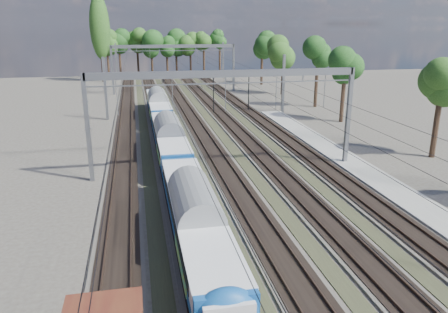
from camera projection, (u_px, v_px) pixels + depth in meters
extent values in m
cube|color=#47423A|center=(125.00, 136.00, 51.44)|extent=(3.00, 130.00, 0.15)
cube|color=black|center=(125.00, 135.00, 51.41)|extent=(2.50, 130.00, 0.06)
cube|color=#473326|center=(119.00, 134.00, 51.25)|extent=(0.08, 130.00, 0.14)
cube|color=#473326|center=(131.00, 134.00, 51.52)|extent=(0.08, 130.00, 0.14)
cube|color=#47423A|center=(164.00, 134.00, 52.29)|extent=(3.00, 130.00, 0.15)
cube|color=black|center=(164.00, 133.00, 52.27)|extent=(2.50, 130.00, 0.06)
cube|color=#473326|center=(157.00, 133.00, 52.10)|extent=(0.08, 130.00, 0.14)
cube|color=#473326|center=(169.00, 132.00, 52.37)|extent=(0.08, 130.00, 0.14)
cube|color=#47423A|center=(201.00, 132.00, 53.15)|extent=(3.00, 130.00, 0.15)
cube|color=black|center=(201.00, 131.00, 53.12)|extent=(2.50, 130.00, 0.06)
cube|color=#473326|center=(195.00, 131.00, 52.95)|extent=(0.08, 130.00, 0.14)
cube|color=#473326|center=(206.00, 130.00, 53.23)|extent=(0.08, 130.00, 0.14)
cube|color=#47423A|center=(237.00, 130.00, 54.00)|extent=(3.00, 130.00, 0.15)
cube|color=black|center=(237.00, 130.00, 53.97)|extent=(2.50, 130.00, 0.06)
cube|color=#473326|center=(231.00, 129.00, 53.81)|extent=(0.08, 130.00, 0.14)
cube|color=#473326|center=(242.00, 129.00, 54.08)|extent=(0.08, 130.00, 0.14)
cube|color=#47423A|center=(271.00, 129.00, 54.86)|extent=(3.00, 130.00, 0.15)
cube|color=black|center=(271.00, 128.00, 54.83)|extent=(2.50, 130.00, 0.06)
cube|color=#473326|center=(266.00, 127.00, 54.66)|extent=(0.08, 130.00, 0.14)
cube|color=#473326|center=(277.00, 127.00, 54.94)|extent=(0.08, 130.00, 0.14)
cube|color=#2E291E|center=(145.00, 135.00, 51.88)|extent=(1.10, 130.00, 0.05)
cube|color=#2E291E|center=(182.00, 133.00, 52.73)|extent=(1.10, 130.00, 0.05)
cube|color=#2E291E|center=(219.00, 132.00, 53.59)|extent=(1.10, 130.00, 0.05)
cube|color=#2E291E|center=(254.00, 130.00, 54.44)|extent=(1.10, 130.00, 0.05)
cube|color=gray|center=(413.00, 203.00, 31.96)|extent=(3.00, 70.00, 0.30)
cube|color=slate|center=(88.00, 129.00, 35.61)|extent=(0.35, 0.35, 9.00)
cube|color=slate|center=(348.00, 117.00, 39.98)|extent=(0.35, 0.35, 9.00)
cube|color=slate|center=(226.00, 74.00, 36.57)|extent=(23.00, 0.35, 0.60)
cube|color=slate|center=(112.00, 70.00, 80.62)|extent=(0.35, 0.35, 9.00)
cube|color=slate|center=(234.00, 68.00, 84.98)|extent=(0.35, 0.35, 9.00)
cube|color=slate|center=(174.00, 46.00, 81.58)|extent=(23.00, 0.35, 0.60)
cube|color=slate|center=(105.00, 89.00, 59.12)|extent=(0.35, 0.35, 8.50)
cube|color=slate|center=(116.00, 62.00, 101.32)|extent=(0.35, 0.35, 8.50)
cube|color=slate|center=(283.00, 84.00, 63.93)|extent=(0.35, 0.35, 8.50)
cube|color=slate|center=(223.00, 60.00, 106.12)|extent=(0.35, 0.35, 8.50)
cylinder|color=black|center=(122.00, 90.00, 49.86)|extent=(0.03, 130.00, 0.03)
cylinder|color=black|center=(121.00, 80.00, 49.54)|extent=(0.03, 130.00, 0.03)
cylinder|color=black|center=(162.00, 89.00, 50.71)|extent=(0.03, 130.00, 0.03)
cylinder|color=black|center=(161.00, 79.00, 50.39)|extent=(0.03, 130.00, 0.03)
cylinder|color=black|center=(200.00, 87.00, 51.57)|extent=(0.03, 130.00, 0.03)
cylinder|color=black|center=(200.00, 78.00, 51.25)|extent=(0.03, 130.00, 0.03)
cylinder|color=black|center=(237.00, 86.00, 52.42)|extent=(0.03, 130.00, 0.03)
cylinder|color=black|center=(237.00, 77.00, 52.10)|extent=(0.03, 130.00, 0.03)
cylinder|color=black|center=(273.00, 85.00, 53.27)|extent=(0.03, 130.00, 0.03)
cylinder|color=black|center=(273.00, 76.00, 52.95)|extent=(0.03, 130.00, 0.03)
cylinder|color=black|center=(108.00, 62.00, 110.70)|extent=(0.56, 0.56, 6.69)
sphere|color=#163C15|center=(107.00, 41.00, 109.14)|extent=(4.78, 4.78, 4.78)
cylinder|color=black|center=(125.00, 61.00, 113.72)|extent=(0.56, 0.56, 6.90)
sphere|color=#163C15|center=(124.00, 39.00, 112.11)|extent=(5.18, 5.18, 5.18)
cylinder|color=black|center=(134.00, 61.00, 112.68)|extent=(0.56, 0.56, 6.98)
sphere|color=#163C15|center=(133.00, 39.00, 111.06)|extent=(5.16, 5.16, 5.16)
cylinder|color=black|center=(154.00, 64.00, 113.13)|extent=(0.56, 0.56, 5.68)
sphere|color=#163C15|center=(153.00, 46.00, 111.81)|extent=(5.11, 5.11, 5.11)
cylinder|color=black|center=(165.00, 63.00, 115.70)|extent=(0.56, 0.56, 5.51)
sphere|color=#163C15|center=(164.00, 46.00, 114.42)|extent=(4.85, 4.85, 4.85)
cylinder|color=black|center=(180.00, 61.00, 115.41)|extent=(0.56, 0.56, 6.47)
sphere|color=#163C15|center=(179.00, 41.00, 113.90)|extent=(4.42, 4.42, 4.42)
cylinder|color=black|center=(191.00, 60.00, 117.94)|extent=(0.56, 0.56, 6.59)
sphere|color=#163C15|center=(190.00, 40.00, 116.41)|extent=(4.12, 4.12, 4.12)
cylinder|color=black|center=(205.00, 59.00, 118.80)|extent=(0.56, 0.56, 6.91)
sphere|color=#163C15|center=(205.00, 38.00, 117.19)|extent=(4.91, 4.91, 4.91)
cylinder|color=black|center=(218.00, 59.00, 118.39)|extent=(0.56, 0.56, 6.92)
sphere|color=#163C15|center=(218.00, 38.00, 116.77)|extent=(4.73, 4.73, 4.73)
cylinder|color=black|center=(420.00, 126.00, 42.50)|extent=(0.56, 0.56, 6.34)
sphere|color=#163C15|center=(427.00, 73.00, 41.03)|extent=(3.41, 3.41, 3.41)
cylinder|color=black|center=(362.00, 105.00, 55.93)|extent=(0.56, 0.56, 5.55)
sphere|color=#163C15|center=(365.00, 70.00, 54.64)|extent=(4.02, 4.02, 4.02)
cylinder|color=black|center=(310.00, 88.00, 69.36)|extent=(0.56, 0.56, 5.77)
sphere|color=#163C15|center=(311.00, 59.00, 68.01)|extent=(4.27, 4.27, 4.27)
cylinder|color=black|center=(288.00, 80.00, 82.50)|extent=(0.56, 0.56, 5.05)
sphere|color=#163C15|center=(289.00, 58.00, 81.32)|extent=(4.94, 4.94, 4.94)
cylinder|color=black|center=(259.00, 71.00, 98.10)|extent=(0.56, 0.56, 5.17)
sphere|color=#163C15|center=(260.00, 52.00, 96.89)|extent=(3.34, 3.34, 3.34)
cylinder|color=black|center=(101.00, 46.00, 97.78)|extent=(0.70, 0.70, 16.00)
ellipsoid|color=#234E1A|center=(100.00, 27.00, 96.61)|extent=(4.40, 4.40, 14.08)
cube|color=black|center=(215.00, 305.00, 19.77)|extent=(1.84, 2.76, 0.74)
cube|color=black|center=(184.00, 198.00, 31.85)|extent=(1.84, 2.76, 0.74)
cube|color=#0F4C8A|center=(195.00, 218.00, 25.41)|extent=(2.58, 18.40, 1.75)
cube|color=silver|center=(195.00, 210.00, 25.28)|extent=(2.65, 17.67, 0.87)
cube|color=black|center=(218.00, 209.00, 25.53)|extent=(0.04, 15.64, 0.64)
cube|color=yellow|center=(206.00, 260.00, 21.75)|extent=(2.67, 5.15, 0.64)
cylinder|color=gray|center=(195.00, 204.00, 25.16)|extent=(2.61, 18.40, 2.61)
cube|color=black|center=(176.00, 172.00, 37.59)|extent=(1.84, 2.76, 0.74)
cube|color=black|center=(165.00, 136.00, 49.67)|extent=(1.84, 2.76, 0.74)
cube|color=#0F4C8A|center=(169.00, 138.00, 43.23)|extent=(2.58, 18.40, 1.75)
cube|color=silver|center=(169.00, 133.00, 43.09)|extent=(2.65, 17.67, 0.87)
cube|color=black|center=(182.00, 133.00, 43.35)|extent=(0.04, 15.64, 0.64)
cube|color=yellow|center=(173.00, 154.00, 39.57)|extent=(2.67, 5.15, 0.64)
cylinder|color=gray|center=(169.00, 129.00, 42.97)|extent=(2.61, 18.40, 2.61)
cube|color=black|center=(162.00, 124.00, 55.41)|extent=(1.84, 2.76, 0.74)
cube|color=black|center=(156.00, 106.00, 67.49)|extent=(1.84, 2.76, 0.74)
cube|color=#0F4C8A|center=(158.00, 105.00, 61.04)|extent=(2.58, 18.40, 1.75)
cube|color=silver|center=(158.00, 101.00, 60.91)|extent=(2.65, 17.67, 0.87)
cube|color=black|center=(168.00, 101.00, 61.16)|extent=(0.04, 15.64, 0.64)
cube|color=yellow|center=(160.00, 113.00, 57.38)|extent=(2.67, 5.15, 0.64)
cylinder|color=gray|center=(158.00, 98.00, 60.79)|extent=(2.61, 18.40, 2.61)
ellipsoid|color=#0F4C8A|center=(227.00, 313.00, 16.96)|extent=(2.61, 1.44, 2.23)
imported|color=black|center=(164.00, 81.00, 95.63)|extent=(0.42, 0.61, 1.61)
cylinder|color=black|center=(214.00, 96.00, 63.39)|extent=(0.15, 0.15, 5.24)
cube|color=black|center=(213.00, 76.00, 62.52)|extent=(0.42, 0.33, 0.73)
sphere|color=red|center=(214.00, 74.00, 62.33)|extent=(0.17, 0.17, 0.17)
sphere|color=#0C9919|center=(214.00, 77.00, 62.44)|extent=(0.17, 0.17, 0.17)
cylinder|color=black|center=(249.00, 93.00, 65.92)|extent=(0.15, 0.15, 5.47)
cube|color=black|center=(249.00, 72.00, 65.01)|extent=(0.44, 0.36, 0.77)
sphere|color=red|center=(249.00, 70.00, 64.81)|extent=(0.18, 0.18, 0.18)
sphere|color=#0C9919|center=(249.00, 73.00, 64.92)|extent=(0.18, 0.18, 0.18)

